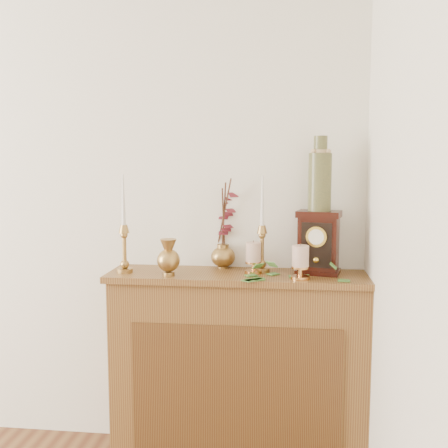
# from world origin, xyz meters

# --- Properties ---
(console_shelf) EXTENTS (1.24, 0.34, 0.93)m
(console_shelf) POSITION_xyz_m (1.40, 2.10, 0.44)
(console_shelf) COLOR brown
(console_shelf) RESTS_ON ground
(candlestick_left) EXTENTS (0.08, 0.08, 0.47)m
(candlestick_left) POSITION_xyz_m (0.86, 2.05, 1.08)
(candlestick_left) COLOR #A87E43
(candlestick_left) RESTS_ON console_shelf
(candlestick_center) EXTENTS (0.08, 0.08, 0.46)m
(candlestick_center) POSITION_xyz_m (1.51, 2.14, 1.08)
(candlestick_center) COLOR #A87E43
(candlestick_center) RESTS_ON console_shelf
(bud_vase) EXTENTS (0.11, 0.11, 0.17)m
(bud_vase) POSITION_xyz_m (1.08, 2.00, 1.01)
(bud_vase) COLOR #A87E43
(bud_vase) RESTS_ON console_shelf
(ginger_jar) EXTENTS (0.18, 0.19, 0.45)m
(ginger_jar) POSITION_xyz_m (1.32, 2.24, 1.13)
(ginger_jar) COLOR #A87E43
(ginger_jar) RESTS_ON console_shelf
(pillar_candle_left) EXTENTS (0.08, 0.08, 0.16)m
(pillar_candle_left) POSITION_xyz_m (1.47, 2.10, 1.01)
(pillar_candle_left) COLOR #D18F49
(pillar_candle_left) RESTS_ON console_shelf
(pillar_candle_right) EXTENTS (0.08, 0.08, 0.16)m
(pillar_candle_right) POSITION_xyz_m (1.68, 2.00, 1.02)
(pillar_candle_right) COLOR #D18F49
(pillar_candle_right) RESTS_ON console_shelf
(ivy_garland) EXTENTS (0.47, 0.21, 0.08)m
(ivy_garland) POSITION_xyz_m (1.67, 2.02, 0.94)
(ivy_garland) COLOR #3D722B
(ivy_garland) RESTS_ON console_shelf
(mantel_clock) EXTENTS (0.22, 0.18, 0.30)m
(mantel_clock) POSITION_xyz_m (1.77, 2.13, 1.08)
(mantel_clock) COLOR black
(mantel_clock) RESTS_ON console_shelf
(ceramic_vase) EXTENTS (0.11, 0.11, 0.34)m
(ceramic_vase) POSITION_xyz_m (1.77, 2.14, 1.38)
(ceramic_vase) COLOR #172F24
(ceramic_vase) RESTS_ON mantel_clock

